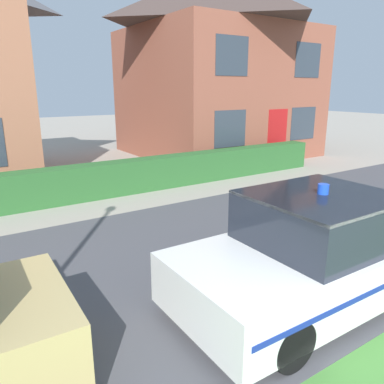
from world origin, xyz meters
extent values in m
cube|color=#4C4C51|center=(0.00, 4.23, 0.01)|extent=(28.00, 5.95, 0.01)
cube|color=#2D662D|center=(0.91, 8.87, 0.46)|extent=(14.66, 0.62, 0.92)
cylinder|color=black|center=(-0.28, 3.11, 0.30)|extent=(0.58, 0.21, 0.58)
cylinder|color=black|center=(-0.29, 1.48, 0.30)|extent=(0.58, 0.21, 0.58)
cylinder|color=black|center=(2.11, 3.09, 0.30)|extent=(0.58, 0.21, 0.58)
cube|color=white|center=(0.91, 2.29, 0.51)|extent=(3.86, 1.87, 0.68)
cube|color=#232833|center=(1.09, 2.28, 1.19)|extent=(1.87, 1.67, 0.67)
cube|color=white|center=(1.09, 2.28, 1.51)|extent=(1.87, 1.67, 0.04)
cube|color=navy|center=(0.92, 3.21, 0.56)|extent=(3.65, 0.04, 0.07)
cube|color=navy|center=(0.90, 1.37, 0.56)|extent=(3.65, 0.04, 0.07)
cylinder|color=blue|center=(1.09, 2.28, 1.59)|extent=(0.15, 0.15, 0.13)
cube|color=#93513D|center=(7.43, 13.09, 2.66)|extent=(6.94, 6.79, 5.31)
cube|color=red|center=(7.89, 9.69, 1.05)|extent=(1.00, 0.02, 2.10)
cube|color=#333D47|center=(5.52, 9.69, 1.49)|extent=(1.40, 0.02, 1.30)
cube|color=#333D47|center=(9.34, 9.69, 1.49)|extent=(1.40, 0.02, 1.30)
cube|color=#333D47|center=(5.52, 9.69, 3.93)|extent=(1.40, 0.02, 1.30)
cube|color=#333D47|center=(9.34, 9.69, 3.93)|extent=(1.40, 0.02, 1.30)
camera|label=1|loc=(-2.98, -0.74, 2.87)|focal=35.00mm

